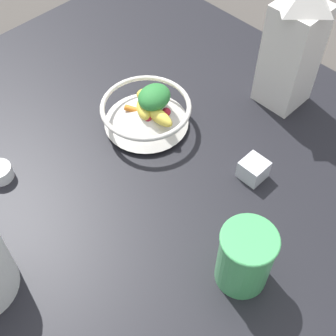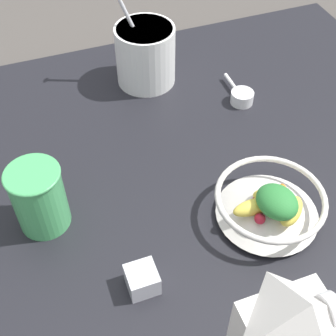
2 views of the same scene
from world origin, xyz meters
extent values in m
plane|color=#4C4742|center=(0.00, 0.00, 0.00)|extent=(6.00, 6.00, 0.00)
cube|color=black|center=(0.00, 0.00, 0.02)|extent=(1.03, 1.03, 0.04)
cylinder|color=silver|center=(-0.09, -0.03, 0.04)|extent=(0.10, 0.10, 0.01)
cone|color=silver|center=(-0.09, -0.03, 0.07)|extent=(0.17, 0.17, 0.04)
torus|color=silver|center=(-0.09, -0.03, 0.09)|extent=(0.18, 0.18, 0.01)
ellipsoid|color=#EFD64C|center=(-0.08, -0.03, 0.09)|extent=(0.05, 0.06, 0.03)
ellipsoid|color=#EFD64C|center=(-0.09, 0.00, 0.09)|extent=(0.03, 0.07, 0.03)
ellipsoid|color=#EFD64C|center=(-0.12, -0.05, 0.09)|extent=(0.06, 0.07, 0.03)
cylinder|color=orange|center=(-0.09, -0.03, 0.08)|extent=(0.03, 0.05, 0.02)
cylinder|color=orange|center=(-0.07, -0.05, 0.08)|extent=(0.03, 0.04, 0.01)
sphere|color=red|center=(-0.12, -0.05, 0.08)|extent=(0.02, 0.02, 0.02)
sphere|color=red|center=(-0.11, 0.00, 0.08)|extent=(0.02, 0.02, 0.02)
sphere|color=red|center=(-0.08, -0.01, 0.08)|extent=(0.01, 0.01, 0.01)
sphere|color=red|center=(-0.09, -0.05, 0.08)|extent=(0.02, 0.02, 0.02)
ellipsoid|color=#2D7F38|center=(-0.11, -0.03, 0.11)|extent=(0.08, 0.08, 0.04)
pyramid|color=silver|center=(-0.35, 0.11, 0.29)|extent=(0.09, 0.09, 0.05)
cylinder|color=white|center=(-0.35, 0.09, 0.29)|extent=(0.03, 0.01, 0.03)
cylinder|color=white|center=(0.35, 0.04, 0.10)|extent=(0.13, 0.13, 0.13)
cylinder|color=white|center=(0.35, 0.04, 0.16)|extent=(0.12, 0.12, 0.02)
cylinder|color=silver|center=(0.37, 0.07, 0.19)|extent=(0.06, 0.07, 0.16)
cylinder|color=#4CB266|center=(0.03, 0.32, 0.10)|extent=(0.08, 0.08, 0.12)
torus|color=#4CB266|center=(0.03, 0.32, 0.16)|extent=(0.09, 0.09, 0.01)
cube|color=silver|center=(-0.14, 0.21, 0.06)|extent=(0.05, 0.05, 0.04)
cube|color=brown|center=(-0.14, 0.21, 0.05)|extent=(0.04, 0.04, 0.02)
cylinder|color=white|center=(0.20, -0.13, 0.05)|extent=(0.05, 0.05, 0.03)
cylinder|color=white|center=(0.25, -0.13, 0.05)|extent=(0.06, 0.01, 0.01)
camera|label=1|loc=(0.35, 0.48, 0.75)|focal=50.00mm
camera|label=2|loc=(-0.48, 0.29, 0.68)|focal=50.00mm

